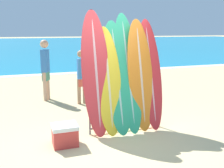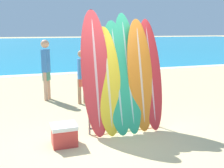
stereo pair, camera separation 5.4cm
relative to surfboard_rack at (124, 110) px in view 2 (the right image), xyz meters
The scene contains 14 objects.
ground_plane 0.73m from the surfboard_rack, 130.90° to the right, with size 160.00×160.00×0.00m, color tan.
ocean_water 37.14m from the surfboard_rack, 90.58° to the left, with size 120.00×60.00×0.01m.
surfboard_rack is the anchor object (origin of this frame).
surfboard_slot_0 1.01m from the surfboard_rack, behind, with size 0.58×0.67×2.52m.
surfboard_slot_1 0.73m from the surfboard_rack, behind, with size 0.56×0.69×2.19m.
surfboard_slot_2 0.73m from the surfboard_rack, 147.86° to the left, with size 0.58×0.86×2.32m.
surfboard_slot_3 0.81m from the surfboard_rack, 44.55° to the left, with size 0.54×0.90×2.48m.
surfboard_slot_4 0.82m from the surfboard_rack, ahead, with size 0.56×0.66×2.35m.
surfboard_slot_5 0.96m from the surfboard_rack, ahead, with size 0.50×0.73×2.35m.
person_near_water 2.38m from the surfboard_rack, 99.66° to the left, with size 0.26×0.21×1.55m.
person_mid_beach 6.19m from the surfboard_rack, 69.83° to the left, with size 0.26×0.28×1.63m.
person_far_left 3.40m from the surfboard_rack, 113.02° to the left, with size 0.28×0.31×1.82m.
person_far_right 4.09m from the surfboard_rack, 80.69° to the left, with size 0.26×0.30×1.75m.
cooler_box 1.38m from the surfboard_rack, 166.18° to the right, with size 0.46×0.41×0.40m.
Camera 2 is at (-1.58, -4.50, 2.10)m, focal length 42.00 mm.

